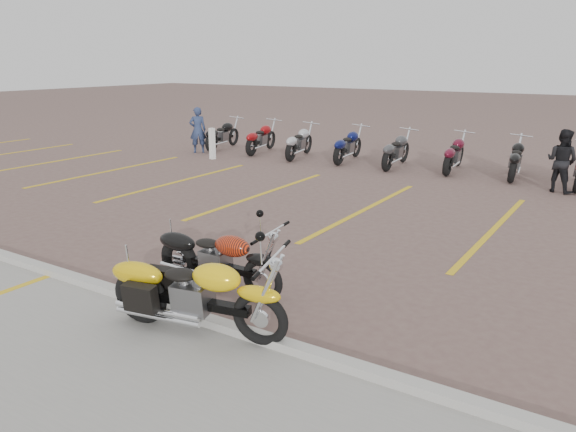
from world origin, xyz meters
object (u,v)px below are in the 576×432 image
object	(u,v)px
yellow_cruiser	(194,296)
person_a	(198,130)
flame_cruiser	(216,261)
bollard	(212,144)
person_b	(562,161)

from	to	relation	value
yellow_cruiser	person_a	xyz separation A→B (m)	(-8.86, 10.09, 0.31)
flame_cruiser	person_a	distance (m)	12.19
person_a	bollard	world-z (taller)	person_a
flame_cruiser	person_b	xyz separation A→B (m)	(3.14, 9.18, 0.34)
yellow_cruiser	flame_cruiser	distance (m)	1.29
person_b	bollard	bearing A→B (deg)	25.13
person_b	bollard	distance (m)	10.20
yellow_cruiser	bollard	world-z (taller)	bollard
yellow_cruiser	bollard	bearing A→B (deg)	118.74
yellow_cruiser	person_a	distance (m)	13.44
flame_cruiser	bollard	bearing A→B (deg)	129.36
person_a	bollard	distance (m)	1.47
person_a	person_b	size ratio (longest dim) A/B	1.02
flame_cruiser	bollard	distance (m)	10.81
yellow_cruiser	bollard	xyz separation A→B (m)	(-7.62, 9.36, 0.03)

